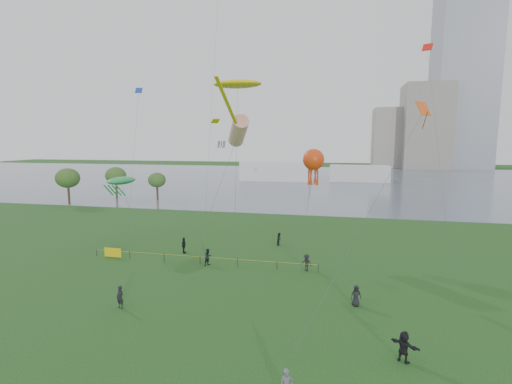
# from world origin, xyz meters

# --- Properties ---
(ground_plane) EXTENTS (400.00, 400.00, 0.00)m
(ground_plane) POSITION_xyz_m (0.00, 0.00, 0.00)
(ground_plane) COLOR #143A12
(lake) EXTENTS (400.00, 120.00, 0.08)m
(lake) POSITION_xyz_m (0.00, 100.00, 0.02)
(lake) COLOR slate
(lake) RESTS_ON ground_plane
(tower) EXTENTS (24.00, 24.00, 120.00)m
(tower) POSITION_xyz_m (62.00, 168.00, 60.00)
(tower) COLOR gray
(tower) RESTS_ON ground_plane
(building_mid) EXTENTS (20.00, 20.00, 38.00)m
(building_mid) POSITION_xyz_m (46.00, 162.00, 19.00)
(building_mid) COLOR gray
(building_mid) RESTS_ON ground_plane
(building_low) EXTENTS (16.00, 18.00, 28.00)m
(building_low) POSITION_xyz_m (32.00, 168.00, 14.00)
(building_low) COLOR gray
(building_low) RESTS_ON ground_plane
(pavilion_left) EXTENTS (22.00, 8.00, 6.00)m
(pavilion_left) POSITION_xyz_m (-12.00, 95.00, 3.00)
(pavilion_left) COLOR silver
(pavilion_left) RESTS_ON ground_plane
(pavilion_right) EXTENTS (18.00, 7.00, 5.00)m
(pavilion_right) POSITION_xyz_m (14.00, 98.00, 2.50)
(pavilion_right) COLOR silver
(pavilion_right) RESTS_ON ground_plane
(trees) EXTENTS (18.82, 13.20, 7.19)m
(trees) POSITION_xyz_m (-40.03, 46.71, 4.93)
(trees) COLOR #362718
(trees) RESTS_ON ground_plane
(fence) EXTENTS (24.07, 0.07, 1.05)m
(fence) POSITION_xyz_m (-12.58, 12.64, 0.55)
(fence) COLOR black
(fence) RESTS_ON ground_plane
(spectator_a) EXTENTS (0.97, 1.05, 1.72)m
(spectator_a) POSITION_xyz_m (-5.48, 12.39, 0.86)
(spectator_a) COLOR black
(spectator_a) RESTS_ON ground_plane
(spectator_b) EXTENTS (1.24, 0.99, 1.67)m
(spectator_b) POSITION_xyz_m (4.40, 12.83, 0.84)
(spectator_b) COLOR black
(spectator_b) RESTS_ON ground_plane
(spectator_c) EXTENTS (0.50, 1.07, 1.79)m
(spectator_c) POSITION_xyz_m (-9.56, 15.73, 0.89)
(spectator_c) COLOR black
(spectator_c) RESTS_ON ground_plane
(spectator_d) EXTENTS (0.88, 0.66, 1.63)m
(spectator_d) POSITION_xyz_m (8.71, 5.91, 0.81)
(spectator_d) COLOR black
(spectator_d) RESTS_ON ground_plane
(spectator_e) EXTENTS (1.70, 1.38, 1.82)m
(spectator_e) POSITION_xyz_m (11.01, -1.02, 0.91)
(spectator_e) COLOR black
(spectator_e) RESTS_ON ground_plane
(spectator_f) EXTENTS (0.72, 0.56, 1.73)m
(spectator_f) POSITION_xyz_m (-8.68, 1.72, 0.87)
(spectator_f) COLOR black
(spectator_f) RESTS_ON ground_plane
(spectator_g) EXTENTS (0.75, 0.88, 1.56)m
(spectator_g) POSITION_xyz_m (0.49, 21.12, 0.78)
(spectator_g) COLOR black
(spectator_g) RESTS_ON ground_plane
(kite_stingray) EXTENTS (5.55, 10.21, 19.32)m
(kite_stingray) POSITION_xyz_m (-4.21, 19.40, 18.82)
(kite_stingray) COLOR #3F3F42
(kite_windsock) EXTENTS (5.48, 8.09, 15.70)m
(kite_windsock) POSITION_xyz_m (-4.84, 22.12, 13.72)
(kite_windsock) COLOR #3F3F42
(kite_creature) EXTENTS (6.10, 6.61, 8.19)m
(kite_creature) POSITION_xyz_m (-18.74, 18.55, 7.70)
(kite_creature) COLOR #3F3F42
(kite_octopus) EXTENTS (2.40, 11.34, 11.67)m
(kite_octopus) POSITION_xyz_m (4.42, 20.17, 10.40)
(kite_octopus) COLOR #3F3F42
(kite_delta) EXTENTS (9.79, 13.88, 15.74)m
(kite_delta) POSITION_xyz_m (13.22, 10.11, 14.16)
(kite_delta) COLOR #3F3F42
(small_kites) EXTENTS (35.05, 6.88, 11.93)m
(small_kites) POSITION_xyz_m (-3.79, 21.80, 23.65)
(small_kites) COLOR #1933B2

